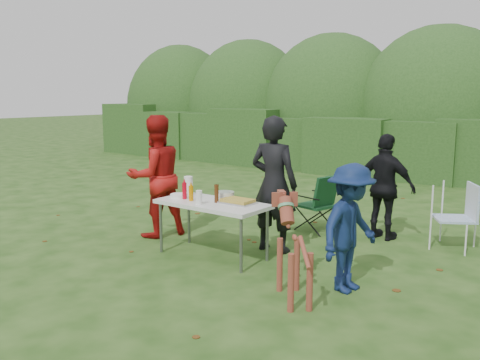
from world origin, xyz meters
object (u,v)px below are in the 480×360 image
Objects in this scene: child at (350,228)px; ketchup_bottle at (185,191)px; person_cook at (274,184)px; person_black_puffy at (385,187)px; camping_chair at (315,202)px; folding_table at (212,206)px; dog at (294,253)px; lawn_chair at (454,216)px; beer_bottle at (217,193)px; person_red_jacket at (156,176)px; paper_towel_roll at (188,186)px; mustard_bottle at (191,193)px.

ketchup_bottle is (-2.38, -0.06, 0.14)m from child.
child is at bearing 148.52° from person_cook.
person_black_puffy is 1.73× the size of camping_chair.
folding_table is at bearing 91.13° from camping_chair.
dog is 2.86m from camping_chair.
lawn_chair is at bearing 43.03° from folding_table.
child is 5.88× the size of beer_bottle.
person_black_puffy reaches higher than camping_chair.
lawn_chair is (1.95, 1.58, -0.46)m from person_cook.
camping_chair is 0.97× the size of lawn_chair.
person_cook reaches higher than beer_bottle.
paper_towel_roll is (0.75, -0.10, -0.05)m from person_red_jacket.
folding_table is at bearing 20.95° from mustard_bottle.
beer_bottle is (-0.43, -0.70, -0.07)m from person_cook.
person_black_puffy reaches higher than ketchup_bottle.
person_red_jacket is 0.97m from ketchup_bottle.
person_black_puffy is 1.44× the size of dog.
paper_towel_roll is (-0.58, 0.18, 0.18)m from folding_table.
lawn_chair is 3.58× the size of paper_towel_roll.
person_red_jacket is 2.02× the size of camping_chair.
ketchup_bottle is (-0.93, -0.77, -0.08)m from person_cook.
mustard_bottle is at bearing 84.73° from camping_chair.
ketchup_bottle is at bearing -57.77° from paper_towel_roll.
person_black_puffy is 2.95m from ketchup_bottle.
person_cook reaches higher than ketchup_bottle.
folding_table is at bearing -173.76° from beer_bottle.
person_black_puffy is (1.00, 1.46, -0.14)m from person_cook.
person_red_jacket reaches higher than person_black_puffy.
person_red_jacket is at bearing -2.52° from lawn_chair.
camping_chair is (-1.05, -0.17, -0.33)m from person_black_puffy.
mustard_bottle is (-1.89, 0.51, 0.32)m from dog.
person_cook is 1.32× the size of child.
person_red_jacket is at bearing 39.77° from person_black_puffy.
dog is at bearing 125.07° from person_cook.
person_red_jacket is 7.04× the size of paper_towel_roll.
child reaches higher than camping_chair.
person_cook reaches higher than paper_towel_roll.
camping_chair is 3.78× the size of beer_bottle.
person_black_puffy is at bearing -157.00° from camping_chair.
paper_towel_roll is (-1.03, -1.82, 0.42)m from camping_chair.
child reaches higher than ketchup_bottle.
child is at bearing 107.84° from person_black_puffy.
person_red_jacket is 7.63× the size of beer_bottle.
person_cook is 2.56m from lawn_chair.
folding_table is 6.25× the size of beer_bottle.
child reaches higher than beer_bottle.
person_red_jacket is 4.31m from lawn_chair.
paper_towel_roll reaches higher than camping_chair.
ketchup_bottle is (-2.04, 0.54, 0.33)m from dog.
child is 2.37m from lawn_chair.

